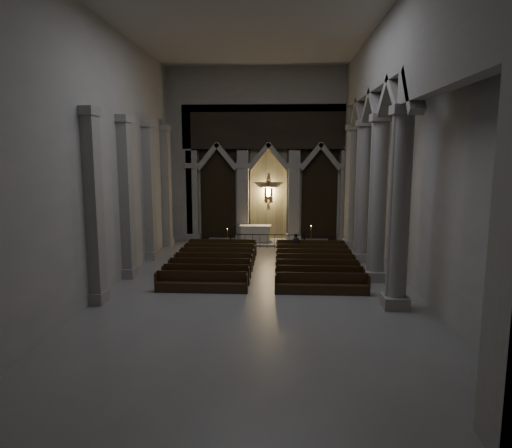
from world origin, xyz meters
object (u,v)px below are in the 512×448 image
at_px(pews, 264,265).
at_px(worshipper, 296,245).
at_px(altar, 255,233).
at_px(candle_stand_left, 228,241).
at_px(altar_rail, 267,239).
at_px(candle_stand_right, 311,242).

relative_size(pews, worshipper, 7.09).
xyz_separation_m(altar, candle_stand_left, (-1.82, -1.19, -0.37)).
xyz_separation_m(altar_rail, candle_stand_left, (-2.69, 0.60, -0.31)).
bearing_deg(altar, candle_stand_left, -146.79).
relative_size(altar, candle_stand_left, 1.79).
bearing_deg(candle_stand_right, pews, -116.08).
bearing_deg(worshipper, pews, -122.97).
bearing_deg(worshipper, altar_rail, 124.81).
relative_size(altar_rail, candle_stand_right, 3.15).
relative_size(altar_rail, pews, 0.52).
height_order(candle_stand_right, pews, candle_stand_right).
distance_m(altar, candle_stand_right, 4.14).
relative_size(candle_stand_left, pews, 0.13).
bearing_deg(pews, altar, 96.52).
height_order(altar, candle_stand_right, candle_stand_right).
xyz_separation_m(altar_rail, candle_stand_right, (2.86, 0.01, -0.22)).
xyz_separation_m(altar_rail, pews, (0.00, -5.83, -0.34)).
height_order(altar_rail, candle_stand_left, candle_stand_left).
relative_size(altar_rail, worshipper, 3.65).
xyz_separation_m(candle_stand_right, worshipper, (-1.04, -2.02, 0.25)).
bearing_deg(candle_stand_left, worshipper, -30.01).
xyz_separation_m(altar, pews, (0.87, -7.62, -0.40)).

